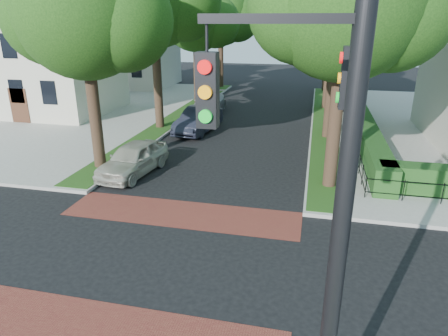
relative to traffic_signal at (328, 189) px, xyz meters
The scene contains 21 objects.
ground 8.09m from the traffic_signal, 137.91° to the left, with size 120.00×120.00×0.00m, color black.
sidewalk_nw 34.12m from the traffic_signal, 136.17° to the left, with size 30.00×30.00×0.15m, color gray.
crosswalk_far 10.20m from the traffic_signal, 122.69° to the left, with size 9.00×2.20×0.01m, color maroon.
crosswalk_near 6.89m from the traffic_signal, 166.05° to the left, with size 9.00×2.20×0.01m, color maroon.
grass_strip_ne 23.95m from the traffic_signal, 88.75° to the left, with size 1.60×29.80×0.02m, color #1B4012.
grass_strip_nw 26.06m from the traffic_signal, 113.63° to the left, with size 1.60×29.80×0.02m, color #1B4012.
tree_right_near 12.03m from the traffic_signal, 86.47° to the left, with size 7.75×6.67×10.66m.
tree_right_mid 19.95m from the traffic_signal, 87.89° to the left, with size 8.25×7.09×11.22m.
tree_right_far 28.73m from the traffic_signal, 88.57° to the left, with size 7.25×6.23×9.74m.
tree_right_back 37.74m from the traffic_signal, 88.91° to the left, with size 7.50×6.45×10.20m.
tree_left_near 15.74m from the traffic_signal, 131.45° to the left, with size 7.50×6.45×10.20m.
tree_left_far 30.52m from the traffic_signal, 109.77° to the left, with size 7.00×6.02×9.86m.
tree_left_back 39.12m from the traffic_signal, 105.27° to the left, with size 7.75×6.66×10.44m.
hedge_main_road 20.01m from the traffic_signal, 81.75° to the left, with size 1.00×18.00×1.20m, color #214819.
fence_main_road 19.95m from the traffic_signal, 84.08° to the left, with size 0.06×18.00×0.90m, color black, non-canonical shape.
house_left_near 30.29m from the traffic_signal, 132.28° to the left, with size 10.00×9.00×10.14m.
house_left_far 41.72m from the traffic_signal, 119.24° to the left, with size 10.00×9.00×10.14m.
traffic_signal is the anchor object (origin of this frame).
parked_car_front 14.58m from the traffic_signal, 127.21° to the left, with size 1.80×4.47×1.52m, color #AFAD9E.
parked_car_middle 21.03m from the traffic_signal, 111.59° to the left, with size 1.72×4.92×1.62m, color black.
parked_car_rear 26.83m from the traffic_signal, 108.65° to the left, with size 2.12×5.22×1.52m, color gray.
Camera 1 is at (4.60, -9.76, 6.93)m, focal length 32.00 mm.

